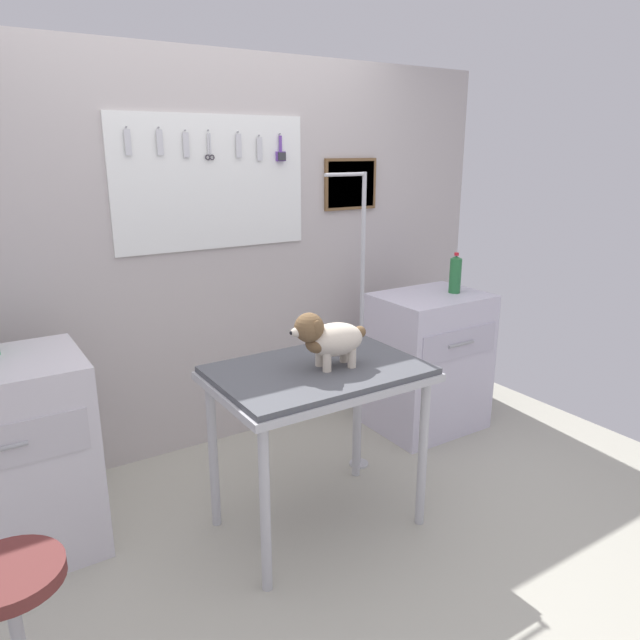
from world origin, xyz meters
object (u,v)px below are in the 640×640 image
(grooming_arm, at_px, (360,338))
(stool, at_px, (12,601))
(grooming_table, at_px, (318,385))
(soda_bottle, at_px, (455,274))
(dog, at_px, (328,338))
(cabinet_right, at_px, (428,362))

(grooming_arm, height_order, stool, grooming_arm)
(grooming_table, distance_m, soda_bottle, 1.45)
(soda_bottle, bearing_deg, grooming_table, -159.95)
(dog, bearing_deg, grooming_arm, 39.17)
(grooming_arm, distance_m, cabinet_right, 0.78)
(dog, distance_m, stool, 1.50)
(dog, relative_size, cabinet_right, 0.41)
(stool, height_order, soda_bottle, soda_bottle)
(grooming_table, bearing_deg, stool, -162.88)
(grooming_table, bearing_deg, dog, -40.56)
(soda_bottle, bearing_deg, dog, -158.40)
(grooming_table, xyz_separation_m, cabinet_right, (1.18, 0.52, -0.28))
(grooming_arm, relative_size, soda_bottle, 6.48)
(dog, bearing_deg, soda_bottle, 21.60)
(grooming_arm, distance_m, stool, 2.00)
(dog, relative_size, stool, 0.62)
(stool, distance_m, soda_bottle, 2.87)
(dog, height_order, cabinet_right, dog)
(cabinet_right, bearing_deg, soda_bottle, -13.34)
(stool, bearing_deg, cabinet_right, 20.39)
(grooming_arm, bearing_deg, stool, -157.51)
(grooming_table, distance_m, grooming_arm, 0.60)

